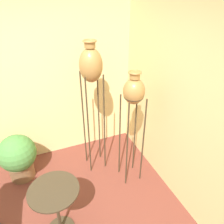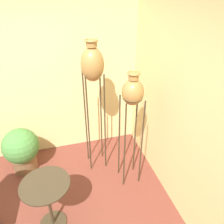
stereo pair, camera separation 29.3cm
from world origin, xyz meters
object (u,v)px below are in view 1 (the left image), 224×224
vase_stand_medium (134,95)px  side_table (56,201)px  vase_stand_tall (91,68)px  potted_plant (18,156)px

vase_stand_medium → side_table: bearing=-158.0°
side_table → vase_stand_tall: bearing=50.3°
vase_stand_tall → potted_plant: vase_stand_tall is taller
vase_stand_tall → vase_stand_medium: bearing=-48.4°
vase_stand_tall → vase_stand_medium: (0.39, -0.44, -0.25)m
vase_stand_tall → vase_stand_medium: size_ratio=1.18×
vase_stand_medium → side_table: 1.50m
vase_stand_tall → side_table: (-0.74, -0.90, -1.11)m
vase_stand_tall → potted_plant: (-1.11, 0.17, -1.22)m
vase_stand_medium → potted_plant: size_ratio=2.32×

